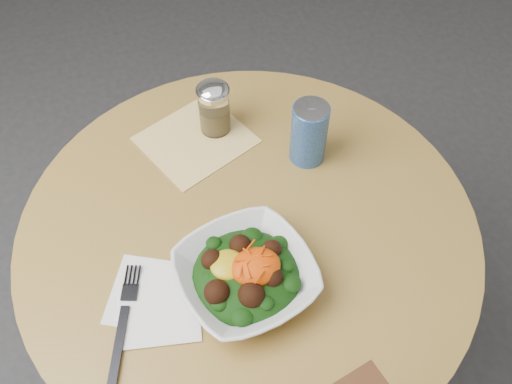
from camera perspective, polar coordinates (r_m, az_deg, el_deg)
ground at (r=1.79m, az=-0.50°, el=-16.78°), size 6.00×6.00×0.00m
table at (r=1.28m, az=-0.68°, el=-8.23°), size 0.90×0.90×0.75m
cloth_napkin at (r=1.26m, az=-6.04°, el=5.21°), size 0.27×0.26×0.00m
paper_napkins at (r=1.05m, az=-10.07°, el=-10.65°), size 0.19×0.21×0.00m
salad_bowl at (r=1.02m, az=-1.01°, el=-8.28°), size 0.28×0.28×0.09m
fork at (r=1.04m, az=-13.05°, el=-12.17°), size 0.10×0.22×0.00m
spice_shaker at (r=1.23m, az=-4.21°, el=8.37°), size 0.07×0.07×0.13m
beverage_can at (r=1.17m, az=5.32°, el=5.91°), size 0.08×0.08×0.15m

